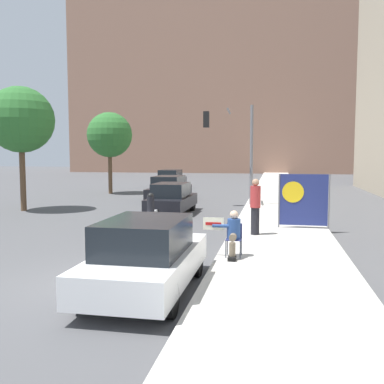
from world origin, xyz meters
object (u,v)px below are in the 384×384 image
object	(u,v)px
jogger_on_sidewalk	(255,206)
motorcycle_on_road	(151,213)
car_on_road_distant	(171,179)
street_tree_midblock	(110,135)
traffic_light_pole	(234,138)
seated_protester	(233,232)
car_on_road_midblock	(169,189)
car_on_road_nearest	(172,198)
protest_banner	(303,200)
street_tree_near_curb	(21,120)
parked_car_curbside	(146,256)

from	to	relation	value
jogger_on_sidewalk	motorcycle_on_road	world-z (taller)	jogger_on_sidewalk
car_on_road_distant	street_tree_midblock	distance (m)	7.48
car_on_road_distant	traffic_light_pole	bearing A→B (deg)	-62.25
seated_protester	car_on_road_midblock	distance (m)	14.91
jogger_on_sidewalk	street_tree_midblock	distance (m)	18.57
traffic_light_pole	street_tree_midblock	size ratio (longest dim) A/B	0.90
jogger_on_sidewalk	car_on_road_nearest	world-z (taller)	jogger_on_sidewalk
car_on_road_distant	street_tree_midblock	world-z (taller)	street_tree_midblock
jogger_on_sidewalk	car_on_road_midblock	size ratio (longest dim) A/B	0.39
car_on_road_distant	protest_banner	bearing A→B (deg)	-63.38
street_tree_near_curb	traffic_light_pole	bearing A→B (deg)	18.54
seated_protester	street_tree_near_curb	xyz separation A→B (m)	(-11.26, 8.35, 3.68)
jogger_on_sidewalk	street_tree_midblock	xyz separation A→B (m)	(-10.92, 14.71, 3.05)
protest_banner	car_on_road_nearest	size ratio (longest dim) A/B	0.47
car_on_road_nearest	car_on_road_distant	world-z (taller)	car_on_road_distant
car_on_road_nearest	car_on_road_midblock	bearing A→B (deg)	105.14
traffic_light_pole	parked_car_curbside	world-z (taller)	traffic_light_pole
car_on_road_midblock	protest_banner	bearing A→B (deg)	-51.78
car_on_road_distant	car_on_road_midblock	bearing A→B (deg)	-76.73
parked_car_curbside	car_on_road_midblock	distance (m)	17.07
car_on_road_distant	street_tree_near_curb	size ratio (longest dim) A/B	0.74
jogger_on_sidewalk	protest_banner	size ratio (longest dim) A/B	0.95
car_on_road_distant	motorcycle_on_road	distance (m)	19.52
parked_car_curbside	street_tree_near_curb	xyz separation A→B (m)	(-9.76, 11.03, 3.74)
seated_protester	street_tree_near_curb	bearing A→B (deg)	129.03
parked_car_curbside	car_on_road_distant	distance (m)	27.24
protest_banner	traffic_light_pole	distance (m)	8.02
parked_car_curbside	street_tree_near_curb	world-z (taller)	street_tree_near_curb
motorcycle_on_road	street_tree_midblock	world-z (taller)	street_tree_midblock
traffic_light_pole	motorcycle_on_road	xyz separation A→B (m)	(-2.49, -6.99, -3.11)
protest_banner	parked_car_curbside	bearing A→B (deg)	-115.47
parked_car_curbside	street_tree_near_curb	bearing A→B (deg)	131.52
protest_banner	motorcycle_on_road	world-z (taller)	protest_banner
car_on_road_midblock	street_tree_midblock	xyz separation A→B (m)	(-5.33, 3.96, 3.41)
jogger_on_sidewalk	car_on_road_nearest	bearing A→B (deg)	-78.79
motorcycle_on_road	street_tree_near_curb	size ratio (longest dim) A/B	0.37
car_on_road_midblock	motorcycle_on_road	distance (m)	9.36
motorcycle_on_road	traffic_light_pole	bearing A→B (deg)	70.37
car_on_road_nearest	car_on_road_midblock	size ratio (longest dim) A/B	0.86
jogger_on_sidewalk	car_on_road_distant	world-z (taller)	jogger_on_sidewalk
seated_protester	car_on_road_distant	size ratio (longest dim) A/B	0.26
jogger_on_sidewalk	motorcycle_on_road	distance (m)	4.34
car_on_road_nearest	parked_car_curbside	bearing A→B (deg)	-78.93
street_tree_near_curb	street_tree_midblock	distance (m)	9.64
jogger_on_sidewalk	car_on_road_distant	xyz separation A→B (m)	(-7.93, 20.65, -0.37)
jogger_on_sidewalk	parked_car_curbside	xyz separation A→B (m)	(-1.93, -5.93, -0.37)
car_on_road_midblock	street_tree_near_curb	size ratio (longest dim) A/B	0.78
car_on_road_nearest	car_on_road_distant	xyz separation A→B (m)	(-3.76, 15.18, 0.03)
street_tree_midblock	jogger_on_sidewalk	bearing A→B (deg)	-53.41
car_on_road_nearest	traffic_light_pole	bearing A→B (deg)	49.18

